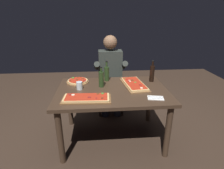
{
  "coord_description": "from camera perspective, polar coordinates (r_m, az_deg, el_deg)",
  "views": [
    {
      "loc": [
        -0.18,
        -2.11,
        1.64
      ],
      "look_at": [
        0.0,
        0.05,
        0.79
      ],
      "focal_mm": 28.99,
      "sensor_mm": 36.0,
      "label": 1
    }
  ],
  "objects": [
    {
      "name": "ground_plane",
      "position": [
        2.67,
        0.09,
        -16.37
      ],
      "size": [
        6.4,
        6.4,
        0.0
      ],
      "primitive_type": "plane",
      "color": "#38281E"
    },
    {
      "name": "dining_table",
      "position": [
        2.34,
        0.1,
        -3.76
      ],
      "size": [
        1.4,
        0.96,
        0.74
      ],
      "color": "#3D2B1E",
      "rests_on": "ground_plane"
    },
    {
      "name": "pizza_rectangular_front",
      "position": [
        2.04,
        -8.03,
        -4.32
      ],
      "size": [
        0.55,
        0.26,
        0.05
      ],
      "color": "brown",
      "rests_on": "dining_table"
    },
    {
      "name": "pizza_rectangular_left",
      "position": [
        2.44,
        6.98,
        0.12
      ],
      "size": [
        0.32,
        0.57,
        0.05
      ],
      "color": "brown",
      "rests_on": "dining_table"
    },
    {
      "name": "pizza_round_far",
      "position": [
        2.57,
        -10.77,
        1.02
      ],
      "size": [
        0.31,
        0.31,
        0.05
      ],
      "color": "brown",
      "rests_on": "dining_table"
    },
    {
      "name": "wine_bottle_dark",
      "position": [
        2.6,
        12.51,
        3.54
      ],
      "size": [
        0.06,
        0.06,
        0.3
      ],
      "color": "black",
      "rests_on": "dining_table"
    },
    {
      "name": "oil_bottle_amber",
      "position": [
        2.58,
        -1.69,
        3.56
      ],
      "size": [
        0.07,
        0.07,
        0.29
      ],
      "color": "#233819",
      "rests_on": "dining_table"
    },
    {
      "name": "vinegar_bottle_green",
      "position": [
        2.36,
        -3.41,
        1.77
      ],
      "size": [
        0.07,
        0.07,
        0.27
      ],
      "color": "#233819",
      "rests_on": "dining_table"
    },
    {
      "name": "tumbler_near_camera",
      "position": [
        2.33,
        -10.22,
        -0.49
      ],
      "size": [
        0.08,
        0.08,
        0.1
      ],
      "color": "silver",
      "rests_on": "dining_table"
    },
    {
      "name": "napkin_cutlery_set",
      "position": [
        2.12,
        13.58,
        -4.14
      ],
      "size": [
        0.2,
        0.14,
        0.01
      ],
      "color": "white",
      "rests_on": "dining_table"
    },
    {
      "name": "diner_chair",
      "position": [
        3.19,
        -0.62,
        0.18
      ],
      "size": [
        0.44,
        0.44,
        0.87
      ],
      "color": "black",
      "rests_on": "ground_plane"
    },
    {
      "name": "seated_diner",
      "position": [
        2.99,
        -0.47,
        3.94
      ],
      "size": [
        0.53,
        0.41,
        1.33
      ],
      "color": "#23232D",
      "rests_on": "ground_plane"
    }
  ]
}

